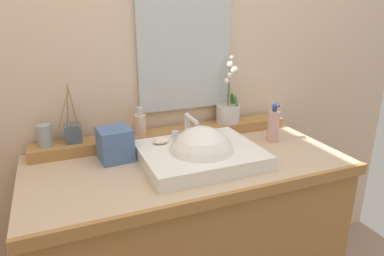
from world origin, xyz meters
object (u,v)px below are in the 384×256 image
soap_dispenser (140,124)px  soap_bar (161,141)px  reed_diffuser (73,132)px  sink_basin (201,158)px  tumbler_cup (44,135)px  lotion_bottle (273,125)px  tissue_box (115,144)px  potted_plant (228,109)px

soap_dispenser → soap_bar: bearing=-73.6°
soap_dispenser → reed_diffuser: 0.29m
sink_basin → tumbler_cup: size_ratio=5.16×
soap_bar → lotion_bottle: (0.54, -0.03, 0.01)m
soap_bar → tumbler_cup: 0.49m
sink_basin → soap_dispenser: 0.34m
lotion_bottle → tissue_box: (-0.73, 0.07, -0.01)m
soap_bar → reed_diffuser: bearing=151.4°
soap_bar → tumbler_cup: bearing=158.0°
reed_diffuser → tissue_box: 0.21m
sink_basin → potted_plant: potted_plant is taller
soap_dispenser → tissue_box: size_ratio=0.96×
sink_basin → lotion_bottle: bearing=12.4°
tumbler_cup → potted_plant: bearing=-0.2°
sink_basin → reed_diffuser: bearing=146.9°
potted_plant → reed_diffuser: potted_plant is taller
soap_bar → potted_plant: potted_plant is taller
soap_bar → reed_diffuser: reed_diffuser is taller
soap_bar → tissue_box: tissue_box is taller
tumbler_cup → reed_diffuser: size_ratio=0.36×
soap_dispenser → tissue_box: 0.19m
tumbler_cup → lotion_bottle: bearing=-12.1°
lotion_bottle → tissue_box: lotion_bottle is taller
lotion_bottle → sink_basin: bearing=-167.6°
tumbler_cup → tissue_box: (0.27, -0.14, -0.03)m
reed_diffuser → lotion_bottle: (0.88, -0.21, -0.01)m
potted_plant → lotion_bottle: potted_plant is taller
soap_bar → tissue_box: 0.19m
sink_basin → soap_dispenser: bearing=122.3°
potted_plant → tissue_box: (-0.60, -0.14, -0.05)m
sink_basin → soap_dispenser: soap_dispenser is taller
soap_dispenser → tissue_box: soap_dispenser is taller
soap_bar → tumbler_cup: (-0.45, 0.18, 0.03)m
reed_diffuser → lotion_bottle: reed_diffuser is taller
soap_bar → sink_basin: bearing=-42.8°
potted_plant → reed_diffuser: 0.75m
soap_dispenser → lotion_bottle: (0.59, -0.19, -0.02)m
soap_bar → lotion_bottle: lotion_bottle is taller
reed_diffuser → tissue_box: size_ratio=1.90×
potted_plant → lotion_bottle: bearing=-58.4°
tissue_box → potted_plant: bearing=12.9°
tumbler_cup → sink_basin: bearing=-27.5°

